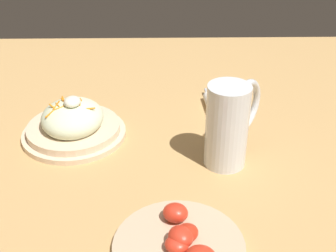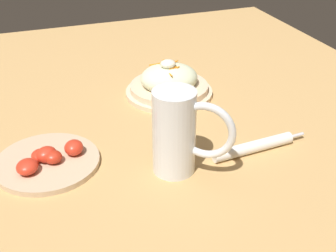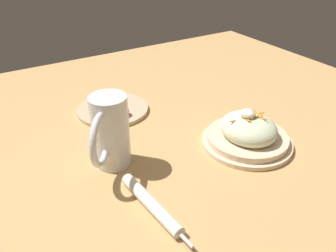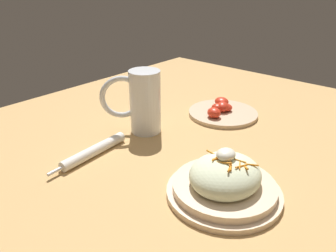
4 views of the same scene
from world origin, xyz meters
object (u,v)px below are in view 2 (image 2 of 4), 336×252
salad_plate (169,83)px  beer_mug (175,136)px  tomato_plate (48,160)px  napkin_roll (254,147)px

salad_plate → beer_mug: 0.34m
beer_mug → salad_plate: bearing=71.8°
salad_plate → beer_mug: (-0.10, -0.32, 0.05)m
salad_plate → tomato_plate: size_ratio=1.08×
napkin_roll → tomato_plate: 0.42m
salad_plate → napkin_roll: size_ratio=1.01×
salad_plate → napkin_roll: bearing=-76.9°
napkin_roll → salad_plate: bearing=103.1°
salad_plate → napkin_roll: salad_plate is taller
beer_mug → napkin_roll: 0.19m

